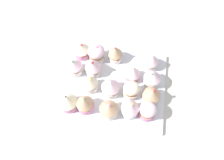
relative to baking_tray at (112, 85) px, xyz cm
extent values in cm
cube|color=beige|center=(0.00, 0.00, -2.10)|extent=(180.00, 180.00, 3.00)
cube|color=silver|center=(0.00, 0.00, 0.00)|extent=(39.49, 32.45, 1.20)
cylinder|color=pink|center=(-13.35, -11.06, 1.74)|extent=(6.07, 6.07, 2.27)
cylinder|color=#AD7F51|center=(-13.35, -11.06, 3.44)|extent=(5.79, 5.79, 1.15)
cone|color=#F4EDC6|center=(-13.35, -11.06, 5.88)|extent=(6.42, 6.42, 3.72)
sphere|color=#333338|center=(-13.65, -10.84, 7.64)|extent=(0.67, 0.67, 0.67)
cylinder|color=pink|center=(-7.52, -10.87, 1.92)|extent=(5.70, 5.70, 2.63)
cylinder|color=#AD7F51|center=(-7.52, -10.87, 3.82)|extent=(5.42, 5.42, 1.18)
cone|color=tan|center=(-7.52, -10.87, 6.40)|extent=(5.93, 5.93, 3.97)
sphere|color=#4CB266|center=(-7.47, -10.94, 8.28)|extent=(0.72, 0.72, 0.72)
cylinder|color=white|center=(0.78, -11.39, 1.94)|extent=(6.13, 6.13, 2.67)
cylinder|color=#AD7F51|center=(0.78, -11.39, 3.78)|extent=(5.81, 5.81, 1.02)
cone|color=tan|center=(0.78, -11.39, 5.70)|extent=(6.43, 6.43, 2.83)
sphere|color=pink|center=(1.00, -10.98, 6.98)|extent=(0.90, 0.90, 0.90)
cylinder|color=white|center=(7.82, -10.23, 1.88)|extent=(5.54, 5.54, 2.56)
cylinder|color=#AD7F51|center=(7.82, -10.23, 3.93)|extent=(5.00, 5.00, 1.54)
cone|color=silver|center=(7.82, -10.23, 6.47)|extent=(6.10, 6.10, 3.54)
sphere|color=#EAD64C|center=(8.25, -10.05, 8.11)|extent=(0.84, 0.84, 0.84)
cylinder|color=pink|center=(13.68, -9.86, 1.71)|extent=(5.67, 5.67, 2.22)
cylinder|color=#AD7F51|center=(13.68, -9.86, 3.49)|extent=(5.21, 5.21, 1.34)
ellipsoid|color=silver|center=(13.68, -9.86, 5.25)|extent=(5.73, 5.73, 3.64)
cylinder|color=white|center=(-7.43, -2.89, 1.97)|extent=(5.29, 5.29, 2.75)
cylinder|color=#AD7F51|center=(-7.43, -2.89, 3.85)|extent=(4.84, 4.84, 1.01)
cone|color=#F4EDC6|center=(-7.43, -2.89, 6.10)|extent=(5.63, 5.63, 3.50)
sphere|color=#EAD64C|center=(-6.94, -3.24, 7.71)|extent=(0.93, 0.93, 0.93)
cylinder|color=white|center=(0.39, -3.33, 1.75)|extent=(6.16, 6.16, 2.31)
cylinder|color=#AD7F51|center=(0.39, -3.33, 3.65)|extent=(5.57, 5.57, 1.48)
cone|color=silver|center=(0.39, -3.33, 6.20)|extent=(6.57, 6.57, 3.62)
cylinder|color=white|center=(7.38, -3.14, 1.91)|extent=(5.64, 5.64, 2.62)
cylinder|color=#AD7F51|center=(7.38, -3.14, 3.77)|extent=(5.02, 5.02, 1.10)
ellipsoid|color=#F4EDC6|center=(7.38, -3.14, 5.53)|extent=(5.67, 5.67, 4.03)
cylinder|color=white|center=(14.54, -3.96, 1.76)|extent=(6.08, 6.08, 2.31)
cylinder|color=#AD7F51|center=(14.54, -3.96, 3.54)|extent=(5.72, 5.72, 1.24)
cone|color=tan|center=(14.54, -3.96, 6.01)|extent=(6.38, 6.38, 3.71)
sphere|color=red|center=(14.94, -4.03, 7.72)|extent=(1.02, 1.02, 1.02)
cylinder|color=white|center=(-14.76, 2.98, 1.94)|extent=(5.66, 5.66, 2.69)
cylinder|color=#AD7F51|center=(-14.76, 2.98, 3.97)|extent=(5.08, 5.08, 1.36)
cone|color=silver|center=(-14.76, 2.98, 6.05)|extent=(6.14, 6.14, 2.81)
sphere|color=#4CB266|center=(-14.94, 3.11, 7.31)|extent=(0.97, 0.97, 0.97)
cylinder|color=white|center=(-7.73, 3.88, 1.87)|extent=(5.90, 5.90, 2.53)
cylinder|color=#AD7F51|center=(-7.73, 3.88, 3.71)|extent=(5.26, 5.26, 1.14)
cone|color=silver|center=(-7.73, 3.88, 6.27)|extent=(6.11, 6.11, 3.98)
sphere|color=red|center=(-7.63, 3.29, 8.11)|extent=(0.99, 0.99, 0.99)
cylinder|color=pink|center=(7.17, 3.48, 1.72)|extent=(5.32, 5.32, 2.25)
cylinder|color=#AD7F51|center=(7.17, 3.48, 3.47)|extent=(4.88, 4.88, 1.25)
cone|color=silver|center=(7.17, 3.48, 5.96)|extent=(5.53, 5.53, 3.72)
sphere|color=#EAD64C|center=(6.98, 3.60, 7.73)|extent=(0.62, 0.62, 0.62)
cylinder|color=white|center=(14.32, 2.76, 1.90)|extent=(5.88, 5.88, 2.60)
cylinder|color=#AD7F51|center=(14.32, 2.76, 3.82)|extent=(5.44, 5.44, 1.24)
cone|color=silver|center=(14.32, 2.76, 5.97)|extent=(6.30, 6.30, 3.07)
sphere|color=#4CB266|center=(13.77, 2.45, 7.40)|extent=(0.70, 0.70, 0.70)
cylinder|color=pink|center=(-13.95, 11.07, 1.76)|extent=(5.97, 5.97, 2.32)
cylinder|color=#AD7F51|center=(-13.95, 11.07, 3.49)|extent=(5.26, 5.26, 1.14)
cone|color=#F4EDC6|center=(-13.95, 11.07, 5.75)|extent=(6.40, 6.40, 3.38)
sphere|color=red|center=(-13.50, 10.99, 7.31)|extent=(0.87, 0.87, 0.87)
cylinder|color=white|center=(-7.79, 10.27, 1.70)|extent=(5.88, 5.88, 2.20)
cylinder|color=#AD7F51|center=(-7.79, 10.27, 3.47)|extent=(5.56, 5.56, 1.34)
ellipsoid|color=silver|center=(-7.79, 10.27, 5.42)|extent=(6.51, 6.51, 4.25)
sphere|color=pink|center=(-7.56, 10.81, 7.38)|extent=(1.10, 1.10, 1.10)
cylinder|color=white|center=(-0.54, 11.16, 1.80)|extent=(5.44, 5.44, 2.41)
cylinder|color=#AD7F51|center=(-0.54, 11.16, 3.62)|extent=(4.85, 4.85, 1.23)
cone|color=tan|center=(-0.54, 11.16, 6.09)|extent=(5.71, 5.71, 3.71)
sphere|color=red|center=(-0.52, 11.18, 7.82)|extent=(0.82, 0.82, 0.82)
cylinder|color=white|center=(13.35, 10.08, 1.80)|extent=(5.40, 5.40, 2.40)
cylinder|color=#AD7F51|center=(13.35, 10.08, 3.52)|extent=(5.03, 5.03, 1.03)
cone|color=silver|center=(13.35, 10.08, 5.89)|extent=(5.84, 5.84, 3.70)
camera|label=1|loc=(5.96, -36.47, 71.54)|focal=34.16mm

